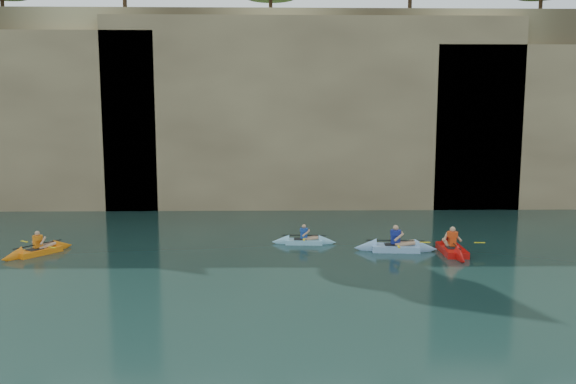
{
  "coord_description": "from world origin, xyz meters",
  "views": [
    {
      "loc": [
        -0.18,
        -10.66,
        5.42
      ],
      "look_at": [
        0.21,
        7.24,
        3.0
      ],
      "focal_mm": 35.0,
      "sensor_mm": 36.0,
      "label": 1
    }
  ],
  "objects": [
    {
      "name": "sea_cave_center",
      "position": [
        -4.0,
        21.95,
        1.6
      ],
      "size": [
        3.5,
        1.0,
        3.2
      ],
      "primitive_type": "cube",
      "color": "black",
      "rests_on": "ground"
    },
    {
      "name": "cliff",
      "position": [
        0.0,
        30.0,
        6.0
      ],
      "size": [
        70.0,
        16.0,
        12.0
      ],
      "primitive_type": "cube",
      "color": "tan",
      "rests_on": "ground"
    },
    {
      "name": "sea_cave_east",
      "position": [
        10.0,
        21.95,
        2.25
      ],
      "size": [
        5.0,
        1.0,
        4.5
      ],
      "primitive_type": "cube",
      "color": "black",
      "rests_on": "ground"
    },
    {
      "name": "kayaker_orange",
      "position": [
        -9.61,
        11.24,
        0.14
      ],
      "size": [
        2.33,
        2.91,
        1.16
      ],
      "rotation": [
        0.0,
        0.0,
        0.96
      ],
      "color": "orange",
      "rests_on": "ground"
    },
    {
      "name": "kayaker_ltblue_near",
      "position": [
        4.65,
        11.46,
        0.16
      ],
      "size": [
        3.4,
        2.58,
        1.32
      ],
      "rotation": [
        0.0,
        0.0,
        -0.09
      ],
      "color": "#85B0DF",
      "rests_on": "ground"
    },
    {
      "name": "kayaker_red_far",
      "position": [
        6.84,
        11.07,
        0.16
      ],
      "size": [
        2.59,
        3.64,
        1.33
      ],
      "rotation": [
        0.0,
        0.0,
        1.52
      ],
      "color": "red",
      "rests_on": "ground"
    },
    {
      "name": "kayaker_ltblue_mid",
      "position": [
        1.0,
        12.83,
        0.13
      ],
      "size": [
        2.8,
        2.11,
        1.05
      ],
      "rotation": [
        0.0,
        0.0,
        -0.05
      ],
      "color": "#8BCAE8",
      "rests_on": "ground"
    },
    {
      "name": "cliff_slab_center",
      "position": [
        2.0,
        22.6,
        5.7
      ],
      "size": [
        24.0,
        2.4,
        11.4
      ],
      "primitive_type": "cube",
      "color": "#9F8960",
      "rests_on": "ground"
    }
  ]
}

